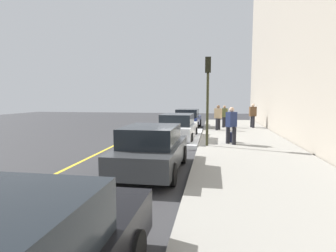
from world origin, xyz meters
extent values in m
plane|color=#333335|center=(0.00, 0.00, 0.00)|extent=(56.00, 56.00, 0.00)
cube|color=gray|center=(0.00, -3.30, 0.07)|extent=(28.00, 4.60, 0.15)
cube|color=gold|center=(0.00, 3.20, 0.00)|extent=(28.00, 0.14, 0.01)
cube|color=white|center=(1.63, -0.70, 0.11)|extent=(7.03, 0.56, 0.22)
cylinder|color=black|center=(-10.79, 1.05, 0.32)|extent=(0.64, 0.22, 0.64)
cylinder|color=black|center=(-4.40, 1.08, 0.32)|extent=(0.64, 0.22, 0.64)
cylinder|color=black|center=(-4.40, -0.60, 0.32)|extent=(0.64, 0.22, 0.64)
cylinder|color=black|center=(-7.01, 1.09, 0.32)|extent=(0.64, 0.22, 0.64)
cylinder|color=black|center=(-7.02, -0.59, 0.32)|extent=(0.64, 0.22, 0.64)
cube|color=#383A3D|center=(-5.71, 0.25, 0.59)|extent=(4.23, 1.82, 0.64)
cube|color=black|center=(-5.92, 0.25, 1.21)|extent=(2.20, 1.61, 0.60)
cylinder|color=black|center=(2.09, 1.03, 0.32)|extent=(0.65, 0.24, 0.64)
cylinder|color=black|center=(2.04, -0.65, 0.32)|extent=(0.65, 0.24, 0.64)
cylinder|color=black|center=(-0.59, 1.10, 0.32)|extent=(0.65, 0.24, 0.64)
cylinder|color=black|center=(-0.64, -0.58, 0.32)|extent=(0.65, 0.24, 0.64)
cube|color=white|center=(0.72, 0.23, 0.59)|extent=(4.36, 1.92, 0.64)
cube|color=black|center=(0.51, 0.23, 1.21)|extent=(2.29, 1.66, 0.60)
cylinder|color=black|center=(8.40, 1.06, 0.32)|extent=(0.65, 0.24, 0.64)
cylinder|color=black|center=(8.35, -0.62, 0.32)|extent=(0.65, 0.24, 0.64)
cylinder|color=black|center=(5.76, 1.13, 0.32)|extent=(0.65, 0.24, 0.64)
cylinder|color=black|center=(5.72, -0.55, 0.32)|extent=(0.65, 0.24, 0.64)
cube|color=navy|center=(7.06, 0.25, 0.59)|extent=(4.30, 1.91, 0.64)
cube|color=black|center=(6.85, 0.26, 1.21)|extent=(2.25, 1.66, 0.60)
cylinder|color=black|center=(-0.91, -2.69, 0.57)|extent=(0.20, 0.20, 0.84)
cylinder|color=black|center=(-0.63, -2.41, 0.57)|extent=(0.20, 0.20, 0.84)
cube|color=#1E284C|center=(-0.77, -2.55, 1.35)|extent=(0.56, 0.56, 0.72)
sphere|color=#D8AD8C|center=(-0.77, -2.55, 1.82)|extent=(0.23, 0.23, 0.23)
cylinder|color=black|center=(5.17, -2.11, 0.56)|extent=(0.19, 0.19, 0.82)
cylinder|color=black|center=(4.82, -1.96, 0.56)|extent=(0.19, 0.19, 0.82)
cube|color=tan|center=(4.99, -2.04, 1.31)|extent=(0.46, 0.55, 0.69)
sphere|color=brown|center=(4.99, -2.04, 1.77)|extent=(0.23, 0.23, 0.23)
cylinder|color=black|center=(7.24, -4.62, 0.57)|extent=(0.20, 0.20, 0.85)
cylinder|color=black|center=(6.84, -4.69, 0.57)|extent=(0.20, 0.20, 0.85)
cube|color=brown|center=(7.04, -4.65, 1.36)|extent=(0.39, 0.53, 0.72)
sphere|color=beige|center=(7.04, -4.65, 1.84)|extent=(0.23, 0.23, 0.23)
cylinder|color=black|center=(6.72, -2.48, 0.54)|extent=(0.18, 0.18, 0.78)
cylinder|color=black|center=(7.06, -2.61, 0.54)|extent=(0.18, 0.18, 0.78)
cube|color=brown|center=(6.89, -2.54, 1.26)|extent=(0.43, 0.52, 0.66)
sphere|color=tan|center=(6.89, -2.54, 1.70)|extent=(0.22, 0.22, 0.22)
cylinder|color=#2D2D19|center=(-1.40, -1.41, 1.84)|extent=(0.12, 0.12, 3.39)
cube|color=black|center=(-1.40, -1.41, 3.89)|extent=(0.26, 0.26, 0.70)
sphere|color=red|center=(-1.25, -1.41, 4.10)|extent=(0.14, 0.14, 0.14)
sphere|color=orange|center=(-1.25, -1.41, 3.88)|extent=(0.14, 0.14, 0.14)
sphere|color=green|center=(-1.25, -1.41, 3.66)|extent=(0.14, 0.14, 0.14)
cube|color=#191E38|center=(-0.22, -2.59, 0.41)|extent=(0.34, 0.22, 0.51)
cylinder|color=#4C4C4C|center=(-0.22, -2.59, 0.84)|extent=(0.03, 0.03, 0.36)
camera|label=1|loc=(-14.05, -1.64, 2.39)|focal=28.82mm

